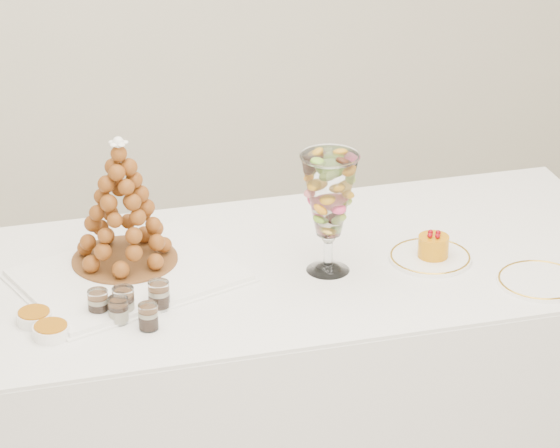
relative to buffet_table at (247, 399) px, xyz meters
name	(u,v)px	position (x,y,z in m)	size (l,w,h in m)	color
buffet_table	(247,399)	(0.00, 0.00, 0.00)	(2.24, 0.97, 0.84)	white
lace_tray	(128,276)	(-0.32, 0.04, 0.43)	(0.55, 0.41, 0.02)	white
macaron_vase	(329,197)	(0.21, -0.07, 0.64)	(0.15, 0.15, 0.34)	white
cake_plate	(430,258)	(0.51, -0.09, 0.43)	(0.23, 0.23, 0.01)	white
spare_plate	(540,281)	(0.73, -0.31, 0.42)	(0.23, 0.23, 0.01)	white
verrine_a	(98,303)	(-0.43, -0.14, 0.46)	(0.05, 0.05, 0.07)	white
verrine_b	(123,302)	(-0.37, -0.15, 0.46)	(0.06, 0.06, 0.08)	white
verrine_c	(159,295)	(-0.27, -0.14, 0.46)	(0.06, 0.06, 0.08)	white
verrine_d	(119,310)	(-0.38, -0.18, 0.45)	(0.05, 0.05, 0.07)	white
verrine_e	(148,317)	(-0.32, -0.24, 0.45)	(0.05, 0.05, 0.07)	white
ramekin_back	(34,317)	(-0.59, -0.12, 0.43)	(0.09, 0.09, 0.03)	white
ramekin_front	(51,331)	(-0.56, -0.20, 0.43)	(0.09, 0.09, 0.03)	white
croquembouche	(122,202)	(-0.31, 0.11, 0.61)	(0.30, 0.30, 0.36)	brown
mousse_cake	(433,246)	(0.51, -0.10, 0.46)	(0.09, 0.09, 0.07)	#CC7C09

